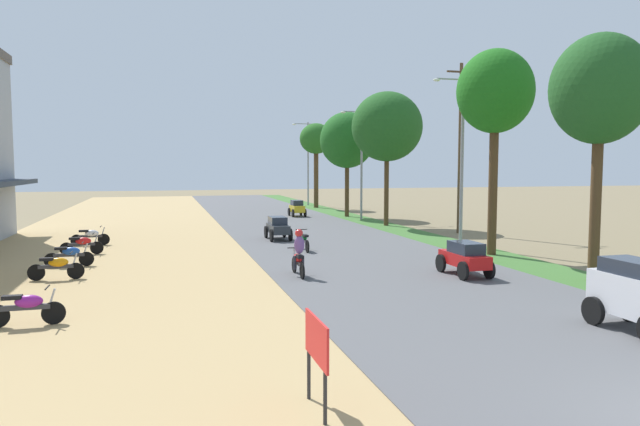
# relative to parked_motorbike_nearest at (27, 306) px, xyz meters

# --- Properties ---
(parked_motorbike_nearest) EXTENTS (1.80, 0.54, 0.94)m
(parked_motorbike_nearest) POSITION_rel_parked_motorbike_nearest_xyz_m (0.00, 0.00, 0.00)
(parked_motorbike_nearest) COLOR black
(parked_motorbike_nearest) RESTS_ON dirt_shoulder
(parked_motorbike_second) EXTENTS (1.80, 0.54, 0.94)m
(parked_motorbike_second) POSITION_rel_parked_motorbike_nearest_xyz_m (-0.30, 5.97, 0.00)
(parked_motorbike_second) COLOR black
(parked_motorbike_second) RESTS_ON dirt_shoulder
(parked_motorbike_third) EXTENTS (1.80, 0.54, 0.94)m
(parked_motorbike_third) POSITION_rel_parked_motorbike_nearest_xyz_m (-0.27, 8.61, 0.00)
(parked_motorbike_third) COLOR black
(parked_motorbike_third) RESTS_ON dirt_shoulder
(parked_motorbike_fourth) EXTENTS (1.80, 0.54, 0.94)m
(parked_motorbike_fourth) POSITION_rel_parked_motorbike_nearest_xyz_m (-0.22, 11.73, 0.00)
(parked_motorbike_fourth) COLOR black
(parked_motorbike_fourth) RESTS_ON dirt_shoulder
(parked_motorbike_fifth) EXTENTS (1.80, 0.54, 0.94)m
(parked_motorbike_fifth) POSITION_rel_parked_motorbike_nearest_xyz_m (-0.22, 14.76, 0.00)
(parked_motorbike_fifth) COLOR black
(parked_motorbike_fifth) RESTS_ON dirt_shoulder
(street_signboard) EXTENTS (0.06, 1.30, 1.50)m
(street_signboard) POSITION_rel_parked_motorbike_nearest_xyz_m (5.51, -6.53, 0.55)
(street_signboard) COLOR #262628
(street_signboard) RESTS_ON dirt_shoulder
(median_tree_nearest) EXTENTS (3.19, 3.19, 8.18)m
(median_tree_nearest) POSITION_rel_parked_motorbike_nearest_xyz_m (17.10, 1.01, 5.81)
(median_tree_nearest) COLOR #4C351E
(median_tree_nearest) RESTS_ON median_strip
(median_tree_second) EXTENTS (3.27, 3.27, 8.84)m
(median_tree_second) POSITION_rel_parked_motorbike_nearest_xyz_m (17.05, 7.14, 6.47)
(median_tree_second) COLOR #4C351E
(median_tree_second) RESTS_ON median_strip
(median_tree_third) EXTENTS (4.54, 4.54, 8.62)m
(median_tree_third) POSITION_rel_parked_motorbike_nearest_xyz_m (17.20, 19.91, 5.88)
(median_tree_third) COLOR #4C351E
(median_tree_third) RESTS_ON median_strip
(median_tree_fourth) EXTENTS (4.14, 4.14, 7.96)m
(median_tree_fourth) POSITION_rel_parked_motorbike_nearest_xyz_m (16.79, 27.00, 5.31)
(median_tree_fourth) COLOR #4C351E
(median_tree_fourth) RESTS_ON median_strip
(median_tree_fifth) EXTENTS (3.04, 3.04, 7.80)m
(median_tree_fifth) POSITION_rel_parked_motorbike_nearest_xyz_m (16.95, 36.83, 5.76)
(median_tree_fifth) COLOR #4C351E
(median_tree_fifth) RESTS_ON median_strip
(streetlamp_near) EXTENTS (3.16, 0.20, 8.09)m
(streetlamp_near) POSITION_rel_parked_motorbike_nearest_xyz_m (17.08, 9.94, 4.15)
(streetlamp_near) COLOR gray
(streetlamp_near) RESTS_ON median_strip
(streetlamp_mid) EXTENTS (3.16, 0.20, 7.89)m
(streetlamp_mid) POSITION_rel_parked_motorbike_nearest_xyz_m (17.08, 24.47, 4.05)
(streetlamp_mid) COLOR gray
(streetlamp_mid) RESTS_ON median_strip
(streetlamp_far) EXTENTS (3.16, 0.20, 8.14)m
(streetlamp_far) POSITION_rel_parked_motorbike_nearest_xyz_m (17.08, 40.40, 4.18)
(streetlamp_far) COLOR gray
(streetlamp_far) RESTS_ON median_strip
(utility_pole_near) EXTENTS (1.80, 0.20, 9.80)m
(utility_pole_near) POSITION_rel_parked_motorbike_nearest_xyz_m (19.87, 15.26, 4.54)
(utility_pole_near) COLOR brown
(utility_pole_near) RESTS_ON ground
(car_sedan_red) EXTENTS (1.10, 2.26, 1.19)m
(car_sedan_red) POSITION_rel_parked_motorbike_nearest_xyz_m (13.40, 2.97, 0.19)
(car_sedan_red) COLOR red
(car_sedan_red) RESTS_ON road_strip
(car_sedan_charcoal) EXTENTS (1.10, 2.26, 1.19)m
(car_sedan_charcoal) POSITION_rel_parked_motorbike_nearest_xyz_m (8.99, 14.55, 0.19)
(car_sedan_charcoal) COLOR #282D33
(car_sedan_charcoal) RESTS_ON road_strip
(car_hatchback_yellow) EXTENTS (1.04, 2.00, 1.23)m
(car_hatchback_yellow) POSITION_rel_parked_motorbike_nearest_xyz_m (13.09, 27.96, 0.19)
(car_hatchback_yellow) COLOR gold
(car_hatchback_yellow) RESTS_ON road_strip
(motorbike_foreground_rider) EXTENTS (0.54, 1.80, 1.66)m
(motorbike_foreground_rider) POSITION_rel_parked_motorbike_nearest_xyz_m (7.75, 4.40, 0.30)
(motorbike_foreground_rider) COLOR black
(motorbike_foreground_rider) RESTS_ON road_strip
(motorbike_ahead_second) EXTENTS (0.54, 1.80, 0.94)m
(motorbike_ahead_second) POSITION_rel_parked_motorbike_nearest_xyz_m (9.36, 10.26, 0.02)
(motorbike_ahead_second) COLOR black
(motorbike_ahead_second) RESTS_ON road_strip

